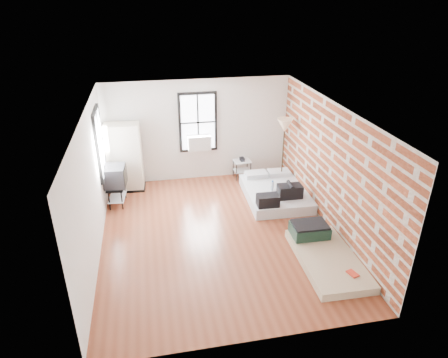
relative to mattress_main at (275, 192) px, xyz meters
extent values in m
plane|color=brown|center=(-1.74, -1.35, -0.18)|extent=(6.00, 6.00, 0.00)
cube|color=silver|center=(-1.74, 1.65, 1.22)|extent=(5.00, 0.01, 2.80)
cube|color=silver|center=(-1.74, -4.35, 1.22)|extent=(5.00, 0.01, 2.80)
cube|color=silver|center=(-4.24, -1.35, 1.22)|extent=(0.01, 6.00, 2.80)
cube|color=brown|center=(0.76, -1.35, 1.22)|extent=(0.02, 6.00, 2.80)
cube|color=white|center=(-1.74, -1.35, 2.62)|extent=(5.00, 6.00, 0.01)
cube|color=white|center=(-1.74, 1.60, 1.47)|extent=(0.90, 0.02, 1.50)
cube|color=black|center=(-2.23, 1.62, 1.47)|extent=(0.07, 0.08, 1.64)
cube|color=black|center=(-1.26, 1.62, 1.47)|extent=(0.07, 0.08, 1.64)
cube|color=black|center=(-1.74, 1.62, 2.26)|extent=(0.90, 0.08, 0.07)
cube|color=black|center=(-1.74, 1.62, 0.69)|extent=(0.90, 0.08, 0.07)
cube|color=black|center=(-1.74, 1.59, 1.47)|extent=(0.04, 0.02, 1.50)
cube|color=black|center=(-1.74, 1.59, 1.47)|extent=(0.90, 0.02, 0.04)
cube|color=silver|center=(-1.74, 1.48, 0.94)|extent=(0.62, 0.30, 0.40)
cube|color=white|center=(-4.19, 0.45, 1.47)|extent=(0.02, 0.90, 1.50)
cube|color=black|center=(-4.21, -0.04, 1.47)|extent=(0.08, 0.07, 1.64)
cube|color=black|center=(-4.21, 0.93, 1.47)|extent=(0.08, 0.07, 1.64)
cube|color=black|center=(-4.21, 0.45, 2.26)|extent=(0.08, 0.90, 0.07)
cube|color=black|center=(-4.21, 0.45, 0.69)|extent=(0.08, 0.90, 0.07)
cube|color=black|center=(-4.18, 0.45, 1.47)|extent=(0.02, 0.04, 1.50)
cube|color=black|center=(-4.18, 0.45, 1.47)|extent=(0.02, 0.90, 0.04)
cube|color=silver|center=(0.01, 0.02, -0.04)|extent=(1.55, 2.07, 0.27)
cube|color=silver|center=(-0.29, 0.83, 0.15)|extent=(0.60, 0.39, 0.13)
cube|color=silver|center=(0.35, 0.82, 0.15)|extent=(0.60, 0.39, 0.13)
cube|color=black|center=(0.21, -0.46, 0.25)|extent=(0.60, 0.36, 0.32)
cylinder|color=black|center=(0.21, -0.46, 0.43)|extent=(0.10, 0.38, 0.09)
cube|color=black|center=(-0.44, -0.76, 0.23)|extent=(0.52, 0.33, 0.28)
cylinder|color=#AABFDB|center=(-0.10, -0.03, 0.21)|extent=(0.07, 0.07, 0.23)
cylinder|color=#1854AC|center=(-0.10, -0.03, 0.34)|extent=(0.04, 0.04, 0.03)
cube|color=tan|center=(0.21, -2.75, -0.10)|extent=(1.14, 2.10, 0.16)
cube|color=#163328|center=(0.11, -1.99, 0.11)|extent=(0.78, 0.56, 0.24)
cube|color=black|center=(0.11, -1.99, 0.25)|extent=(0.73, 0.52, 0.04)
cube|color=red|center=(0.41, -3.36, 0.00)|extent=(0.20, 0.25, 0.03)
cube|color=black|center=(-3.74, 1.30, -0.15)|extent=(0.96, 0.60, 0.06)
cube|color=beige|center=(-3.74, 1.30, 0.76)|extent=(0.92, 0.56, 1.77)
cylinder|color=black|center=(-0.76, 1.19, 0.08)|extent=(0.02, 0.02, 0.52)
cylinder|color=black|center=(-0.34, 1.22, 0.08)|extent=(0.02, 0.02, 0.52)
cylinder|color=black|center=(-0.78, 1.52, 0.08)|extent=(0.02, 0.02, 0.52)
cylinder|color=black|center=(-0.36, 1.54, 0.08)|extent=(0.02, 0.02, 0.52)
cube|color=silver|center=(-0.56, 1.37, 0.34)|extent=(0.50, 0.41, 0.02)
cube|color=silver|center=(-0.56, 1.37, 0.06)|extent=(0.48, 0.39, 0.02)
cube|color=black|center=(-0.56, 1.37, 0.40)|extent=(0.12, 0.18, 0.09)
cylinder|color=black|center=(0.41, 0.75, -0.16)|extent=(0.27, 0.27, 0.03)
cylinder|color=black|center=(0.41, 0.75, 0.66)|extent=(0.03, 0.03, 1.62)
cone|color=tan|center=(0.41, 0.75, 1.52)|extent=(0.40, 0.40, 0.36)
cylinder|color=black|center=(-4.14, 0.22, 0.07)|extent=(0.03, 0.03, 0.50)
cylinder|color=black|center=(-3.84, 0.19, 0.07)|extent=(0.03, 0.03, 0.50)
cylinder|color=black|center=(-4.09, 0.82, 0.07)|extent=(0.03, 0.03, 0.50)
cylinder|color=black|center=(-3.78, 0.79, 0.07)|extent=(0.03, 0.03, 0.50)
cube|color=black|center=(-3.96, 0.50, 0.33)|extent=(0.47, 0.76, 0.03)
cube|color=silver|center=(-3.96, 0.50, 0.02)|extent=(0.45, 0.74, 0.02)
cube|color=black|center=(-3.96, 0.50, 0.59)|extent=(0.56, 0.63, 0.50)
cube|color=black|center=(-3.71, 0.48, 0.59)|extent=(0.07, 0.48, 0.40)
camera|label=1|loc=(-3.04, -8.64, 4.76)|focal=32.00mm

